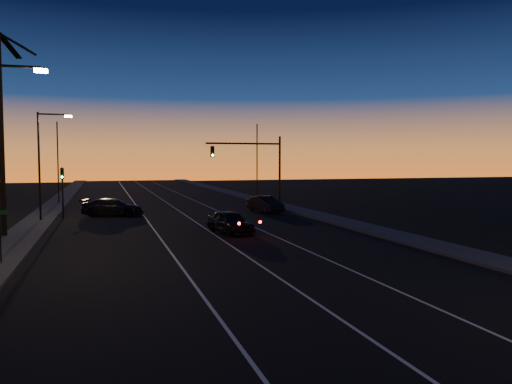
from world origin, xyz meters
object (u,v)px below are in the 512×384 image
object	(u,v)px
lead_car	(230,222)
right_car	(265,204)
signal_mast	(256,160)
cross_car	(113,207)

from	to	relation	value
lead_car	right_car	bearing A→B (deg)	62.13
signal_mast	lead_car	bearing A→B (deg)	-114.14
right_car	cross_car	bearing A→B (deg)	177.79
signal_mast	right_car	size ratio (longest dim) A/B	1.53
right_car	lead_car	bearing A→B (deg)	-117.87
lead_car	right_car	world-z (taller)	lead_car
right_car	cross_car	size ratio (longest dim) A/B	0.83
lead_car	right_car	distance (m)	13.56
cross_car	signal_mast	bearing A→B (deg)	-1.14
lead_car	cross_car	bearing A→B (deg)	119.81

